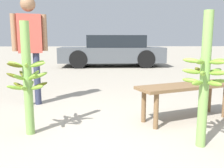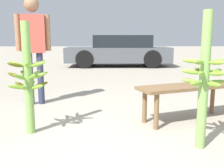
{
  "view_description": "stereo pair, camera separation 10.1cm",
  "coord_description": "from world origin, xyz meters",
  "px_view_note": "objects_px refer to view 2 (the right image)",
  "views": [
    {
      "loc": [
        -0.07,
        -2.23,
        1.06
      ],
      "look_at": [
        0.06,
        0.63,
        0.56
      ],
      "focal_mm": 40.0,
      "sensor_mm": 36.0,
      "label": 1
    },
    {
      "loc": [
        0.03,
        -2.23,
        1.06
      ],
      "look_at": [
        0.06,
        0.63,
        0.56
      ],
      "focal_mm": 40.0,
      "sensor_mm": 36.0,
      "label": 2
    }
  ],
  "objects_px": {
    "banana_stalk_left": "(28,78)",
    "market_bench": "(188,91)",
    "parked_car": "(119,51)",
    "banana_stalk_center": "(204,79)",
    "vendor_person": "(33,40)"
  },
  "relations": [
    {
      "from": "banana_stalk_left",
      "to": "market_bench",
      "type": "bearing_deg",
      "value": 12.51
    },
    {
      "from": "market_bench",
      "to": "parked_car",
      "type": "bearing_deg",
      "value": 73.64
    },
    {
      "from": "banana_stalk_center",
      "to": "vendor_person",
      "type": "bearing_deg",
      "value": 140.73
    },
    {
      "from": "banana_stalk_left",
      "to": "vendor_person",
      "type": "height_order",
      "value": "vendor_person"
    },
    {
      "from": "market_bench",
      "to": "banana_stalk_left",
      "type": "bearing_deg",
      "value": 170.91
    },
    {
      "from": "vendor_person",
      "to": "market_bench",
      "type": "height_order",
      "value": "vendor_person"
    },
    {
      "from": "banana_stalk_left",
      "to": "parked_car",
      "type": "bearing_deg",
      "value": 80.11
    },
    {
      "from": "banana_stalk_left",
      "to": "parked_car",
      "type": "xyz_separation_m",
      "value": [
        1.3,
        7.48,
        -0.03
      ]
    },
    {
      "from": "banana_stalk_center",
      "to": "parked_car",
      "type": "relative_size",
      "value": 0.32
    },
    {
      "from": "vendor_person",
      "to": "parked_car",
      "type": "height_order",
      "value": "vendor_person"
    },
    {
      "from": "banana_stalk_center",
      "to": "market_bench",
      "type": "relative_size",
      "value": 0.94
    },
    {
      "from": "banana_stalk_left",
      "to": "market_bench",
      "type": "distance_m",
      "value": 2.01
    },
    {
      "from": "market_bench",
      "to": "parked_car",
      "type": "relative_size",
      "value": 0.35
    },
    {
      "from": "banana_stalk_left",
      "to": "vendor_person",
      "type": "bearing_deg",
      "value": 103.38
    },
    {
      "from": "banana_stalk_center",
      "to": "vendor_person",
      "type": "height_order",
      "value": "vendor_person"
    }
  ]
}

